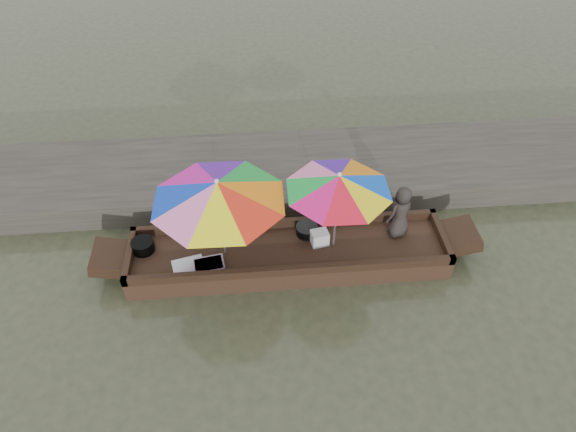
{
  "coord_description": "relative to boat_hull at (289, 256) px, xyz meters",
  "views": [
    {
      "loc": [
        -0.52,
        -5.89,
        6.58
      ],
      "look_at": [
        0.0,
        0.1,
        1.0
      ],
      "focal_mm": 32.0,
      "sensor_mm": 36.0,
      "label": 1
    }
  ],
  "objects": [
    {
      "name": "boat_hull",
      "position": [
        0.0,
        0.0,
        0.0
      ],
      "size": [
        5.31,
        1.2,
        0.35
      ],
      "primitive_type": "cube",
      "color": "black",
      "rests_on": "water"
    },
    {
      "name": "dock",
      "position": [
        0.0,
        2.2,
        0.08
      ],
      "size": [
        22.0,
        2.2,
        0.5
      ],
      "primitive_type": "cube",
      "color": "#2D2B26",
      "rests_on": "ground"
    },
    {
      "name": "tray_crayfish",
      "position": [
        -1.32,
        -0.3,
        0.22
      ],
      "size": [
        0.55,
        0.42,
        0.09
      ],
      "primitive_type": "cube",
      "rotation": [
        0.0,
        0.0,
        0.16
      ],
      "color": "silver",
      "rests_on": "boat_hull"
    },
    {
      "name": "umbrella_stern",
      "position": [
        0.76,
        0.0,
        0.95
      ],
      "size": [
        2.17,
        2.17,
        1.55
      ],
      "primitive_type": null,
      "rotation": [
        0.0,
        0.0,
        0.37
      ],
      "color": "orange",
      "rests_on": "boat_hull"
    },
    {
      "name": "supply_bag",
      "position": [
        0.53,
        0.08,
        0.3
      ],
      "size": [
        0.32,
        0.27,
        0.26
      ],
      "primitive_type": "cube",
      "rotation": [
        0.0,
        0.0,
        0.18
      ],
      "color": "silver",
      "rests_on": "boat_hull"
    },
    {
      "name": "vendor",
      "position": [
        1.89,
        0.21,
        0.67
      ],
      "size": [
        0.58,
        0.51,
        0.99
      ],
      "primitive_type": "imported",
      "rotation": [
        0.0,
        0.0,
        3.64
      ],
      "color": "#2B2523",
      "rests_on": "boat_hull"
    },
    {
      "name": "water",
      "position": [
        0.0,
        0.0,
        -0.17
      ],
      "size": [
        80.0,
        80.0,
        0.0
      ],
      "primitive_type": "plane",
      "color": "#323625",
      "rests_on": "ground"
    },
    {
      "name": "umbrella_bow",
      "position": [
        -1.05,
        0.0,
        0.95
      ],
      "size": [
        2.78,
        2.78,
        1.55
      ],
      "primitive_type": null,
      "rotation": [
        0.0,
        0.0,
        -0.41
      ],
      "color": "orange",
      "rests_on": "boat_hull"
    },
    {
      "name": "cooking_pot",
      "position": [
        -2.41,
        0.18,
        0.27
      ],
      "size": [
        0.37,
        0.37,
        0.2
      ],
      "primitive_type": "cylinder",
      "color": "black",
      "rests_on": "boat_hull"
    },
    {
      "name": "charcoal_grill",
      "position": [
        0.34,
        0.32,
        0.26
      ],
      "size": [
        0.35,
        0.35,
        0.17
      ],
      "primitive_type": "cylinder",
      "color": "black",
      "rests_on": "boat_hull"
    },
    {
      "name": "tray_scallop",
      "position": [
        -1.64,
        -0.27,
        0.21
      ],
      "size": [
        0.56,
        0.45,
        0.06
      ],
      "primitive_type": "cube",
      "rotation": [
        0.0,
        0.0,
        0.24
      ],
      "color": "silver",
      "rests_on": "boat_hull"
    }
  ]
}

